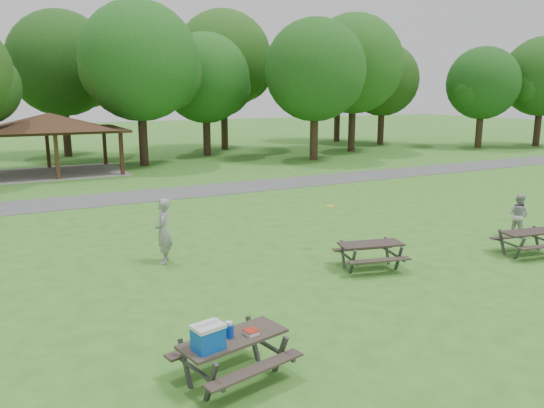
{
  "coord_description": "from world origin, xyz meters",
  "views": [
    {
      "loc": [
        -7.2,
        -11.58,
        5.06
      ],
      "look_at": [
        1.0,
        4.0,
        1.3
      ],
      "focal_mm": 35.0,
      "sensor_mm": 36.0,
      "label": 1
    }
  ],
  "objects_px": {
    "picnic_table_near": "(226,343)",
    "frisbee_catcher": "(518,215)",
    "picnic_table_middle": "(371,249)",
    "frisbee_thrower": "(163,231)"
  },
  "relations": [
    {
      "from": "picnic_table_middle",
      "to": "frisbee_thrower",
      "type": "xyz_separation_m",
      "value": [
        -5.13,
        3.31,
        0.4
      ]
    },
    {
      "from": "frisbee_thrower",
      "to": "picnic_table_near",
      "type": "bearing_deg",
      "value": 14.14
    },
    {
      "from": "picnic_table_near",
      "to": "picnic_table_middle",
      "type": "xyz_separation_m",
      "value": [
        6.13,
        3.78,
        -0.19
      ]
    },
    {
      "from": "picnic_table_near",
      "to": "frisbee_catcher",
      "type": "height_order",
      "value": "frisbee_catcher"
    },
    {
      "from": "picnic_table_near",
      "to": "picnic_table_middle",
      "type": "height_order",
      "value": "picnic_table_near"
    },
    {
      "from": "frisbee_catcher",
      "to": "picnic_table_near",
      "type": "bearing_deg",
      "value": 98.24
    },
    {
      "from": "picnic_table_near",
      "to": "frisbee_catcher",
      "type": "xyz_separation_m",
      "value": [
        12.95,
        4.18,
        -0.01
      ]
    },
    {
      "from": "picnic_table_middle",
      "to": "frisbee_catcher",
      "type": "xyz_separation_m",
      "value": [
        6.83,
        0.4,
        0.18
      ]
    },
    {
      "from": "frisbee_catcher",
      "to": "frisbee_thrower",
      "type": "bearing_deg",
      "value": 66.66
    },
    {
      "from": "picnic_table_near",
      "to": "frisbee_thrower",
      "type": "distance_m",
      "value": 7.17
    }
  ]
}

